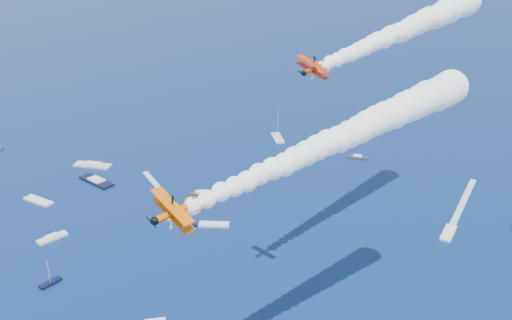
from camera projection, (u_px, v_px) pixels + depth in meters
biplane_lead at (313, 69)px, 123.77m from camera, size 8.63×10.27×7.43m
biplane_trail at (175, 212)px, 87.90m from camera, size 8.90×10.54×8.06m
smoke_trail_lead at (405, 30)px, 146.48m from camera, size 73.48×33.22×12.72m
smoke_trail_trail at (344, 137)px, 107.81m from camera, size 72.75×17.61×12.72m
spectator_boats at (84, 223)px, 187.56m from camera, size 223.06×165.25×0.70m
boat_wakes at (123, 229)px, 184.66m from camera, size 241.36×110.18×0.04m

